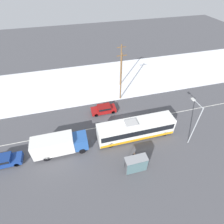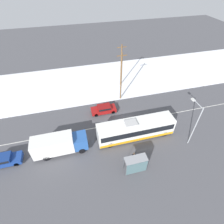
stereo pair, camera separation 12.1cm
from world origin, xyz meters
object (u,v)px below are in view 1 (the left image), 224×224
object	(u,v)px
sedan_car	(104,109)
pedestrian_at_stop	(134,156)
parked_car_near_truck	(2,161)
bus_shelter	(137,164)
city_bus	(136,129)
utility_pole_snowlot	(121,65)
utility_pole_roadside	(121,77)
box_truck	(59,144)
streetlamp	(195,120)

from	to	relation	value
sedan_car	pedestrian_at_stop	xyz separation A→B (m)	(1.71, -10.78, 0.28)
parked_car_near_truck	bus_shelter	xyz separation A→B (m)	(16.71, -5.53, 0.91)
bus_shelter	city_bus	bearing A→B (deg)	70.38
sedan_car	bus_shelter	size ratio (longest dim) A/B	1.53
utility_pole_snowlot	utility_pole_roadside	bearing A→B (deg)	-106.92
box_truck	utility_pole_roadside	bearing A→B (deg)	39.70
sedan_car	pedestrian_at_stop	bearing A→B (deg)	99.02
city_bus	pedestrian_at_stop	xyz separation A→B (m)	(-1.76, -4.16, -0.49)
city_bus	sedan_car	xyz separation A→B (m)	(-3.47, 6.62, -0.77)
box_truck	streetlamp	bearing A→B (deg)	-8.52
parked_car_near_truck	utility_pole_roadside	xyz separation A→B (m)	(19.30, 9.90, 4.08)
sedan_car	parked_car_near_truck	world-z (taller)	sedan_car
city_bus	box_truck	bearing A→B (deg)	-179.59
streetlamp	utility_pole_roadside	size ratio (longest dim) A/B	0.74
city_bus	utility_pole_snowlot	world-z (taller)	utility_pole_snowlot
city_bus	box_truck	xyz separation A→B (m)	(-11.26, -0.08, 0.10)
streetlamp	utility_pole_roadside	distance (m)	14.25
parked_car_near_truck	utility_pole_snowlot	distance (m)	25.68
pedestrian_at_stop	utility_pole_roadside	world-z (taller)	utility_pole_roadside
pedestrian_at_stop	streetlamp	world-z (taller)	streetlamp
box_truck	bus_shelter	xyz separation A→B (m)	(9.23, -5.62, 0.03)
streetlamp	utility_pole_snowlot	size ratio (longest dim) A/B	0.78
parked_car_near_truck	utility_pole_snowlot	bearing A→B (deg)	35.22
sedan_car	streetlamp	size ratio (longest dim) A/B	0.64
pedestrian_at_stop	bus_shelter	size ratio (longest dim) A/B	0.60
bus_shelter	parked_car_near_truck	bearing A→B (deg)	161.69
city_bus	sedan_car	world-z (taller)	city_bus
utility_pole_roadside	utility_pole_snowlot	world-z (taller)	utility_pole_roadside
sedan_car	box_truck	bearing A→B (deg)	40.70
box_truck	bus_shelter	world-z (taller)	box_truck
box_truck	pedestrian_at_stop	xyz separation A→B (m)	(9.51, -4.08, -0.59)
bus_shelter	pedestrian_at_stop	bearing A→B (deg)	79.95
parked_car_near_truck	streetlamp	bearing A→B (deg)	-5.90
parked_car_near_truck	streetlamp	distance (m)	26.35
utility_pole_roadside	sedan_car	bearing A→B (deg)	-142.31
city_bus	utility_pole_roadside	distance (m)	10.30
pedestrian_at_stop	streetlamp	bearing A→B (deg)	8.31
parked_car_near_truck	pedestrian_at_stop	xyz separation A→B (m)	(16.98, -3.99, 0.28)
streetlamp	utility_pole_snowlot	distance (m)	18.10
box_truck	pedestrian_at_stop	size ratio (longest dim) A/B	4.34
utility_pole_roadside	streetlamp	bearing A→B (deg)	-62.10
pedestrian_at_stop	utility_pole_roadside	distance (m)	14.59
sedan_car	bus_shelter	distance (m)	12.44
pedestrian_at_stop	utility_pole_roadside	size ratio (longest dim) A/B	0.18
streetlamp	utility_pole_roadside	bearing A→B (deg)	117.90
city_bus	utility_pole_snowlot	distance (m)	14.93
box_truck	sedan_car	xyz separation A→B (m)	(7.79, 6.70, -0.88)
pedestrian_at_stop	box_truck	bearing A→B (deg)	156.76
box_truck	pedestrian_at_stop	distance (m)	10.36
box_truck	bus_shelter	bearing A→B (deg)	-31.31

